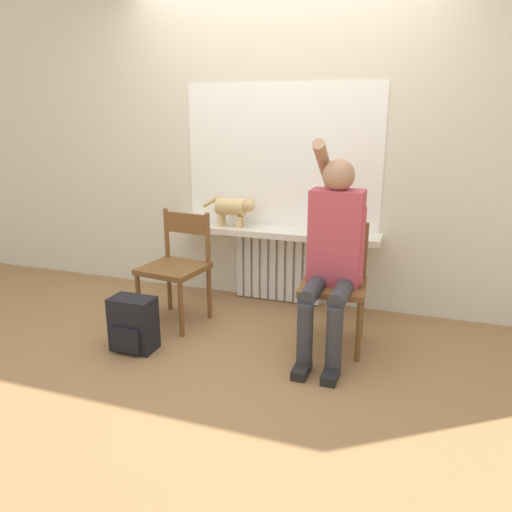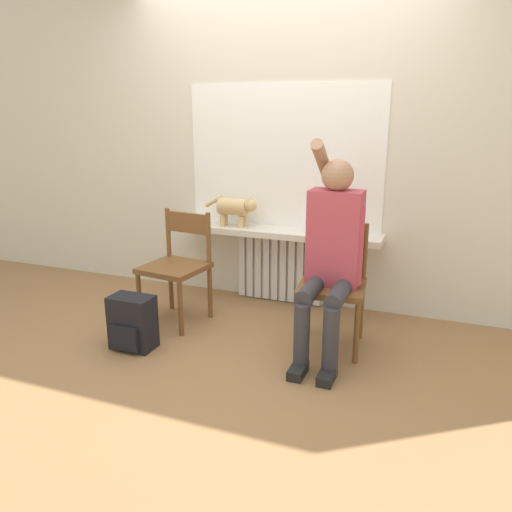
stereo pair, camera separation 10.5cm
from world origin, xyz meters
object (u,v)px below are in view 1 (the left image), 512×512
object	(u,v)px
chair_right	(334,283)
backpack	(133,325)
person	(333,249)
cat	(234,207)
chair_left	(176,265)

from	to	relation	value
chair_right	backpack	distance (m)	1.37
person	cat	world-z (taller)	person
chair_right	backpack	xyz separation A→B (m)	(-1.24, -0.54, -0.26)
chair_left	cat	bearing A→B (deg)	73.76
chair_left	chair_right	distance (m)	1.19
chair_right	cat	world-z (taller)	cat
chair_left	backpack	bearing A→B (deg)	-87.93
chair_right	backpack	world-z (taller)	chair_right
chair_left	person	size ratio (longest dim) A/B	0.60
chair_left	chair_right	bearing A→B (deg)	7.21
chair_right	person	xyz separation A→B (m)	(0.00, -0.10, 0.26)
person	backpack	bearing A→B (deg)	-160.45
chair_left	backpack	size ratio (longest dim) A/B	2.26
person	chair_left	bearing A→B (deg)	175.34
chair_left	person	xyz separation A→B (m)	(1.19, -0.10, 0.26)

